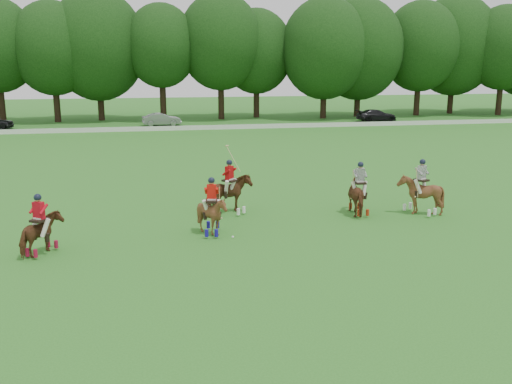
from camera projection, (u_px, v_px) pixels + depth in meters
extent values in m
plane|color=#296C1F|center=(217.00, 263.00, 19.11)|extent=(180.00, 180.00, 0.00)
cylinder|color=black|center=(1.00, 100.00, 62.08)|extent=(0.70, 0.70, 4.98)
cylinder|color=black|center=(57.00, 101.00, 62.79)|extent=(0.70, 0.70, 4.64)
ellipsoid|color=black|center=(53.00, 48.00, 61.53)|extent=(8.80, 8.80, 10.13)
cylinder|color=black|center=(101.00, 101.00, 64.68)|extent=(0.70, 0.70, 4.31)
ellipsoid|color=black|center=(97.00, 45.00, 63.30)|extent=(10.67, 10.67, 12.27)
cylinder|color=black|center=(163.00, 97.00, 64.42)|extent=(0.70, 0.70, 5.24)
ellipsoid|color=black|center=(161.00, 46.00, 63.16)|extent=(8.06, 8.06, 9.26)
cylinder|color=black|center=(221.00, 97.00, 65.91)|extent=(0.70, 0.70, 5.19)
ellipsoid|color=black|center=(220.00, 42.00, 64.52)|extent=(9.50, 9.50, 10.92)
cylinder|color=black|center=(256.00, 98.00, 68.13)|extent=(0.70, 0.70, 4.48)
ellipsoid|color=black|center=(256.00, 51.00, 66.90)|extent=(8.60, 8.60, 9.89)
cylinder|color=black|center=(323.00, 100.00, 66.88)|extent=(0.70, 0.70, 4.21)
ellipsoid|color=black|center=(325.00, 49.00, 65.56)|extent=(10.11, 10.11, 11.63)
cylinder|color=black|center=(357.00, 100.00, 69.06)|extent=(0.70, 0.70, 4.07)
ellipsoid|color=black|center=(359.00, 49.00, 67.73)|extent=(10.46, 10.46, 12.03)
cylinder|color=black|center=(417.00, 96.00, 70.66)|extent=(0.70, 0.70, 4.79)
ellipsoid|color=black|center=(420.00, 46.00, 69.32)|extent=(9.47, 9.47, 10.89)
cylinder|color=black|center=(451.00, 96.00, 73.19)|extent=(0.70, 0.70, 4.44)
ellipsoid|color=black|center=(455.00, 46.00, 71.78)|extent=(10.84, 10.84, 12.47)
cylinder|color=black|center=(499.00, 95.00, 71.01)|extent=(0.70, 0.70, 4.86)
ellipsoid|color=black|center=(504.00, 48.00, 69.71)|extent=(8.94, 8.94, 10.28)
cube|color=white|center=(168.00, 128.00, 55.40)|extent=(120.00, 0.10, 0.44)
imported|color=gray|center=(162.00, 119.00, 59.53)|extent=(4.08, 1.73, 1.31)
imported|color=black|center=(376.00, 115.00, 63.98)|extent=(4.55, 1.92, 1.31)
imported|color=#542716|center=(41.00, 234.00, 19.81)|extent=(1.55, 1.86, 1.44)
cube|color=black|center=(40.00, 220.00, 19.69)|extent=(0.67, 0.71, 0.08)
cylinder|color=tan|center=(33.00, 221.00, 19.81)|extent=(0.13, 0.20, 1.29)
imported|color=#542716|center=(230.00, 195.00, 25.14)|extent=(2.24, 2.23, 1.72)
cube|color=black|center=(229.00, 181.00, 25.00)|extent=(0.71, 0.71, 0.08)
cylinder|color=tan|center=(233.00, 159.00, 25.03)|extent=(0.56, 0.58, 1.08)
imported|color=#542716|center=(212.00, 215.00, 22.10)|extent=(1.47, 1.60, 1.55)
cube|color=black|center=(212.00, 201.00, 21.98)|extent=(0.53, 0.63, 0.08)
cylinder|color=tan|center=(220.00, 203.00, 22.00)|extent=(0.06, 0.21, 1.29)
imported|color=#542716|center=(359.00, 196.00, 25.04)|extent=(0.98, 1.98, 1.64)
cube|color=black|center=(360.00, 183.00, 24.90)|extent=(0.47, 0.58, 0.08)
cylinder|color=tan|center=(353.00, 185.00, 24.88)|extent=(0.04, 0.21, 1.29)
imported|color=#542716|center=(420.00, 195.00, 25.02)|extent=(2.01, 2.08, 1.77)
cube|color=black|center=(421.00, 180.00, 24.87)|extent=(0.65, 0.70, 0.08)
cylinder|color=tan|center=(417.00, 183.00, 24.71)|extent=(0.12, 0.20, 1.29)
sphere|color=white|center=(233.00, 237.00, 21.78)|extent=(0.09, 0.09, 0.09)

